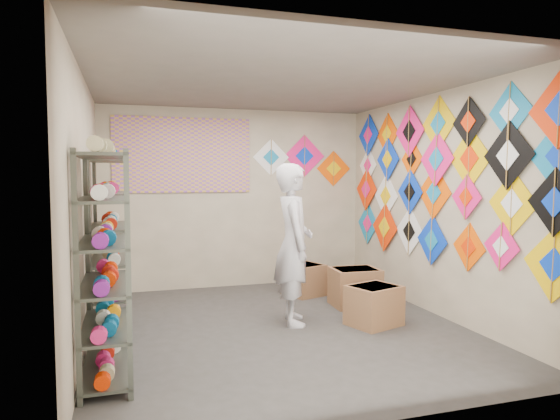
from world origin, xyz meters
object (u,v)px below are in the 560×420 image
object	(u,v)px
carton_b	(355,287)
carton_c	(304,279)
shopkeeper	(294,244)
carton_a	(374,305)
shelf_rack_back	(111,245)
shelf_rack_front	(106,265)

from	to	relation	value
carton_b	carton_c	world-z (taller)	carton_b
carton_b	carton_c	size ratio (longest dim) A/B	1.18
shopkeeper	carton_a	distance (m)	1.15
shelf_rack_back	carton_c	distance (m)	2.83
shelf_rack_back	carton_b	bearing A→B (deg)	3.45
shelf_rack_front	carton_c	bearing A→B (deg)	41.05
shelf_rack_front	carton_b	xyz separation A→B (m)	(3.01, 1.48, -0.71)
carton_a	carton_b	world-z (taller)	carton_b
carton_a	carton_c	bearing A→B (deg)	81.09
shelf_rack_front	shopkeeper	xyz separation A→B (m)	(1.99, 0.99, -0.03)
shelf_rack_back	shopkeeper	world-z (taller)	shelf_rack_back
shelf_rack_back	carton_c	size ratio (longest dim) A/B	3.77
shelf_rack_front	carton_b	size ratio (longest dim) A/B	3.18
shelf_rack_front	carton_c	world-z (taller)	shelf_rack_front
shelf_rack_back	carton_c	world-z (taller)	shelf_rack_back
shelf_rack_back	carton_b	world-z (taller)	shelf_rack_back
carton_b	carton_c	bearing A→B (deg)	123.72
shelf_rack_front	carton_a	distance (m)	3.00
carton_a	carton_b	bearing A→B (deg)	60.08
carton_a	shopkeeper	bearing A→B (deg)	138.96
shelf_rack_front	carton_b	distance (m)	3.43
shelf_rack_back	shelf_rack_front	bearing A→B (deg)	-90.00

